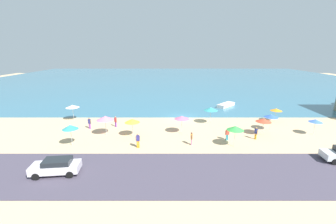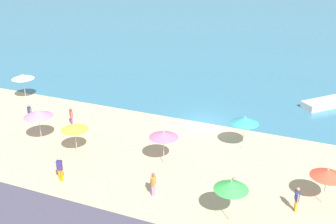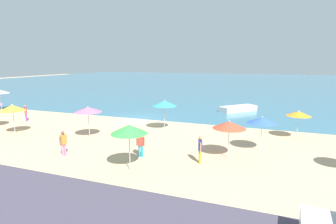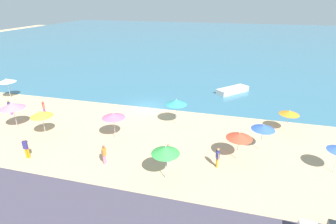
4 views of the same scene
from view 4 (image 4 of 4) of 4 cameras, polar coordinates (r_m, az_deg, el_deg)
The scene contains 18 objects.
ground_plane at distance 30.63m, azimuth -4.56°, elevation 0.98°, with size 160.00×160.00×0.00m, color #D4B184.
sea at distance 83.00m, azimuth 8.24°, elevation 15.39°, with size 150.00×110.00×0.05m, color teal.
beach_umbrella_0 at distance 22.69m, azimuth 20.04°, elevation -3.12°, with size 1.92×1.92×2.39m.
beach_umbrella_1 at distance 23.55m, azimuth -11.79°, elevation -0.76°, with size 2.07×2.07×2.52m.
beach_umbrella_4 at distance 26.79m, azimuth 24.92°, elevation -0.11°, with size 1.79×1.79×2.24m.
beach_umbrella_5 at distance 17.91m, azimuth -0.55°, elevation -8.32°, with size 1.98×1.98×2.64m.
beach_umbrella_6 at distance 28.94m, azimuth -30.82°, elevation 1.20°, with size 2.29×2.29×2.70m.
beach_umbrella_7 at distance 20.83m, azimuth 15.28°, elevation -5.01°, with size 2.02×2.02×2.39m.
beach_umbrella_8 at distance 25.72m, azimuth 1.80°, elevation 2.19°, with size 2.13×2.13×2.69m.
beach_umbrella_9 at distance 38.23m, azimuth -31.71°, elevation 5.84°, with size 2.13×2.13×2.62m.
beach_umbrella_10 at distance 26.19m, azimuth -25.86°, elevation -0.35°, with size 1.96×1.96×2.51m.
bather_0 at distance 20.16m, azimuth 10.73°, elevation -9.49°, with size 0.32×0.55×1.64m.
bather_1 at distance 33.09m, azimuth -31.22°, elevation 1.01°, with size 0.54×0.33×1.71m.
bather_2 at distance 31.33m, azimuth -25.45°, elevation 0.97°, with size 0.43×0.43×1.64m.
bather_3 at distance 20.42m, azimuth 0.08°, elevation -8.68°, with size 0.56×0.27×1.58m.
bather_4 at distance 20.75m, azimuth -13.75°, elevation -8.79°, with size 0.24×0.57×1.62m.
bather_5 at distance 23.61m, azimuth -28.53°, elevation -6.72°, with size 0.56×0.29×1.78m.
skiff_nearshore at distance 36.27m, azimuth 13.94°, elevation 4.66°, with size 4.31×4.50×0.65m.
Camera 4 is at (9.47, -26.61, 11.85)m, focal length 28.00 mm.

